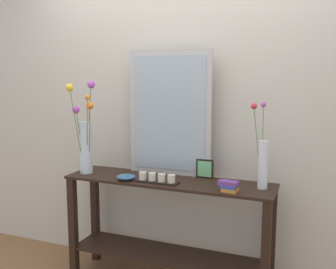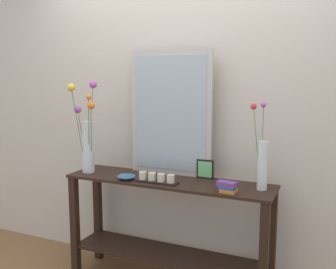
{
  "view_description": "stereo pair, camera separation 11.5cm",
  "coord_description": "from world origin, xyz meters",
  "px_view_note": "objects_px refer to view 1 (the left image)",
  "views": [
    {
      "loc": [
        1.01,
        -2.54,
        1.57
      ],
      "look_at": [
        0.0,
        0.0,
        1.16
      ],
      "focal_mm": 40.96,
      "sensor_mm": 36.0,
      "label": 1
    },
    {
      "loc": [
        1.12,
        -2.49,
        1.57
      ],
      "look_at": [
        0.0,
        0.0,
        1.16
      ],
      "focal_mm": 40.96,
      "sensor_mm": 36.0,
      "label": 2
    }
  ],
  "objects_px": {
    "vase_right": "(263,160)",
    "book_stack": "(229,186)",
    "tall_vase_left": "(85,139)",
    "console_table": "(168,220)",
    "decorative_bowl": "(126,177)",
    "picture_frame_small": "(205,169)",
    "candle_tray": "(157,179)",
    "mirror_leaning": "(170,113)"
  },
  "relations": [
    {
      "from": "tall_vase_left",
      "to": "picture_frame_small",
      "type": "bearing_deg",
      "value": 12.6
    },
    {
      "from": "vase_right",
      "to": "mirror_leaning",
      "type": "bearing_deg",
      "value": 169.66
    },
    {
      "from": "vase_right",
      "to": "book_stack",
      "type": "relative_size",
      "value": 4.36
    },
    {
      "from": "decorative_bowl",
      "to": "console_table",
      "type": "bearing_deg",
      "value": 22.12
    },
    {
      "from": "picture_frame_small",
      "to": "decorative_bowl",
      "type": "distance_m",
      "value": 0.58
    },
    {
      "from": "console_table",
      "to": "vase_right",
      "type": "bearing_deg",
      "value": 2.82
    },
    {
      "from": "vase_right",
      "to": "book_stack",
      "type": "height_order",
      "value": "vase_right"
    },
    {
      "from": "mirror_leaning",
      "to": "console_table",
      "type": "bearing_deg",
      "value": -72.25
    },
    {
      "from": "picture_frame_small",
      "to": "decorative_bowl",
      "type": "height_order",
      "value": "picture_frame_small"
    },
    {
      "from": "candle_tray",
      "to": "picture_frame_small",
      "type": "bearing_deg",
      "value": 41.0
    },
    {
      "from": "console_table",
      "to": "picture_frame_small",
      "type": "bearing_deg",
      "value": 31.74
    },
    {
      "from": "console_table",
      "to": "vase_right",
      "type": "height_order",
      "value": "vase_right"
    },
    {
      "from": "mirror_leaning",
      "to": "decorative_bowl",
      "type": "relative_size",
      "value": 6.88
    },
    {
      "from": "mirror_leaning",
      "to": "picture_frame_small",
      "type": "relative_size",
      "value": 6.69
    },
    {
      "from": "decorative_bowl",
      "to": "book_stack",
      "type": "xyz_separation_m",
      "value": [
        0.77,
        -0.01,
        0.01
      ]
    },
    {
      "from": "console_table",
      "to": "picture_frame_small",
      "type": "xyz_separation_m",
      "value": [
        0.24,
        0.15,
        0.38
      ]
    },
    {
      "from": "console_table",
      "to": "decorative_bowl",
      "type": "xyz_separation_m",
      "value": [
        -0.28,
        -0.12,
        0.34
      ]
    },
    {
      "from": "candle_tray",
      "to": "mirror_leaning",
      "type": "bearing_deg",
      "value": 91.44
    },
    {
      "from": "vase_right",
      "to": "picture_frame_small",
      "type": "relative_size",
      "value": 4.1
    },
    {
      "from": "console_table",
      "to": "picture_frame_small",
      "type": "distance_m",
      "value": 0.47
    },
    {
      "from": "vase_right",
      "to": "picture_frame_small",
      "type": "bearing_deg",
      "value": 165.4
    },
    {
      "from": "vase_right",
      "to": "tall_vase_left",
      "type": "bearing_deg",
      "value": -176.19
    },
    {
      "from": "tall_vase_left",
      "to": "candle_tray",
      "type": "bearing_deg",
      "value": -3.96
    },
    {
      "from": "mirror_leaning",
      "to": "candle_tray",
      "type": "xyz_separation_m",
      "value": [
        0.01,
        -0.26,
        -0.45
      ]
    },
    {
      "from": "mirror_leaning",
      "to": "tall_vase_left",
      "type": "distance_m",
      "value": 0.68
    },
    {
      "from": "vase_right",
      "to": "console_table",
      "type": "bearing_deg",
      "value": -177.18
    },
    {
      "from": "decorative_bowl",
      "to": "book_stack",
      "type": "height_order",
      "value": "book_stack"
    },
    {
      "from": "tall_vase_left",
      "to": "vase_right",
      "type": "height_order",
      "value": "tall_vase_left"
    },
    {
      "from": "tall_vase_left",
      "to": "picture_frame_small",
      "type": "xyz_separation_m",
      "value": [
        0.9,
        0.2,
        -0.2
      ]
    },
    {
      "from": "mirror_leaning",
      "to": "decorative_bowl",
      "type": "xyz_separation_m",
      "value": [
        -0.23,
        -0.28,
        -0.45
      ]
    },
    {
      "from": "decorative_bowl",
      "to": "vase_right",
      "type": "bearing_deg",
      "value": 8.85
    },
    {
      "from": "picture_frame_small",
      "to": "tall_vase_left",
      "type": "bearing_deg",
      "value": -167.4
    },
    {
      "from": "vase_right",
      "to": "candle_tray",
      "type": "distance_m",
      "value": 0.75
    },
    {
      "from": "mirror_leaning",
      "to": "decorative_bowl",
      "type": "distance_m",
      "value": 0.58
    },
    {
      "from": "console_table",
      "to": "book_stack",
      "type": "bearing_deg",
      "value": -14.56
    },
    {
      "from": "console_table",
      "to": "decorative_bowl",
      "type": "relative_size",
      "value": 11.26
    },
    {
      "from": "console_table",
      "to": "tall_vase_left",
      "type": "bearing_deg",
      "value": -175.19
    },
    {
      "from": "decorative_bowl",
      "to": "book_stack",
      "type": "distance_m",
      "value": 0.77
    },
    {
      "from": "candle_tray",
      "to": "picture_frame_small",
      "type": "xyz_separation_m",
      "value": [
        0.28,
        0.25,
        0.04
      ]
    },
    {
      "from": "console_table",
      "to": "book_stack",
      "type": "height_order",
      "value": "book_stack"
    },
    {
      "from": "console_table",
      "to": "mirror_leaning",
      "type": "distance_m",
      "value": 0.81
    },
    {
      "from": "vase_right",
      "to": "book_stack",
      "type": "xyz_separation_m",
      "value": [
        -0.19,
        -0.16,
        -0.16
      ]
    }
  ]
}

